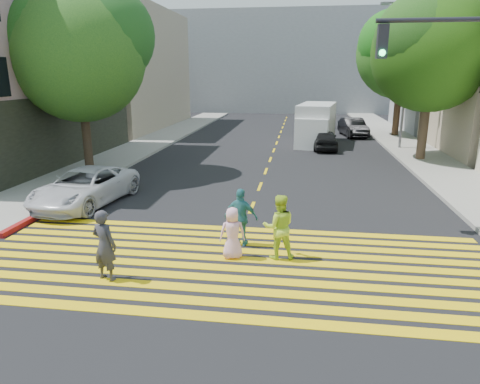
% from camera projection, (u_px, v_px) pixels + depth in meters
% --- Properties ---
extents(ground, '(120.00, 120.00, 0.00)m').
position_uv_depth(ground, '(221.00, 288.00, 9.56)').
color(ground, black).
extents(sidewalk_left, '(3.00, 40.00, 0.15)m').
position_uv_depth(sidewalk_left, '(163.00, 137.00, 31.69)').
color(sidewalk_left, gray).
rests_on(sidewalk_left, ground).
extents(sidewalk_right, '(3.00, 60.00, 0.15)m').
position_uv_depth(sidewalk_right, '(430.00, 163.00, 22.69)').
color(sidewalk_right, gray).
rests_on(sidewalk_right, ground).
extents(curb_red, '(0.20, 8.00, 0.16)m').
position_uv_depth(curb_red, '(71.00, 198.00, 16.20)').
color(curb_red, maroon).
rests_on(curb_red, ground).
extents(crosswalk, '(13.40, 5.30, 0.01)m').
position_uv_depth(crosswalk, '(230.00, 263.00, 10.77)').
color(crosswalk, yellow).
rests_on(crosswalk, ground).
extents(lane_line, '(0.12, 34.40, 0.01)m').
position_uv_depth(lane_line, '(278.00, 140.00, 31.03)').
color(lane_line, yellow).
rests_on(lane_line, ground).
extents(building_left_tan, '(12.00, 16.00, 10.00)m').
position_uv_depth(building_left_tan, '(98.00, 69.00, 37.12)').
color(building_left_tan, tan).
rests_on(building_left_tan, ground).
extents(building_right_grey, '(10.00, 10.00, 10.00)m').
position_uv_depth(building_right_grey, '(469.00, 69.00, 34.81)').
color(building_right_grey, gray).
rests_on(building_right_grey, ground).
extents(backdrop_block, '(30.00, 8.00, 12.00)m').
position_uv_depth(backdrop_block, '(290.00, 63.00, 53.76)').
color(backdrop_block, gray).
rests_on(backdrop_block, ground).
extents(tree_left, '(7.38, 7.22, 8.49)m').
position_uv_depth(tree_left, '(80.00, 48.00, 19.01)').
color(tree_left, black).
rests_on(tree_left, ground).
extents(tree_right_near, '(8.10, 8.10, 8.95)m').
position_uv_depth(tree_right_near, '(434.00, 45.00, 21.88)').
color(tree_right_near, '#463225').
rests_on(tree_right_near, ground).
extents(tree_right_far, '(8.63, 8.63, 9.53)m').
position_uv_depth(tree_right_far, '(404.00, 48.00, 30.85)').
color(tree_right_far, '#302112').
rests_on(tree_right_far, ground).
extents(pedestrian_man, '(0.70, 0.56, 1.69)m').
position_uv_depth(pedestrian_man, '(105.00, 245.00, 9.73)').
color(pedestrian_man, '#37363D').
rests_on(pedestrian_man, ground).
extents(pedestrian_woman, '(0.93, 0.79, 1.70)m').
position_uv_depth(pedestrian_woman, '(279.00, 227.00, 10.89)').
color(pedestrian_woman, '#BDE333').
rests_on(pedestrian_woman, ground).
extents(pedestrian_child, '(0.75, 0.58, 1.36)m').
position_uv_depth(pedestrian_child, '(232.00, 233.00, 10.93)').
color(pedestrian_child, '#F3B2CF').
rests_on(pedestrian_child, ground).
extents(pedestrian_extra, '(1.01, 0.56, 1.62)m').
position_uv_depth(pedestrian_extra, '(241.00, 217.00, 11.73)').
color(pedestrian_extra, teal).
rests_on(pedestrian_extra, ground).
extents(white_sedan, '(2.74, 4.94, 1.31)m').
position_uv_depth(white_sedan, '(85.00, 187.00, 15.52)').
color(white_sedan, silver).
rests_on(white_sedan, ground).
extents(dark_car_near, '(1.57, 3.70, 1.25)m').
position_uv_depth(dark_car_near, '(325.00, 140.00, 26.89)').
color(dark_car_near, black).
rests_on(dark_car_near, ground).
extents(silver_car, '(2.16, 4.65, 1.32)m').
position_uv_depth(silver_car, '(320.00, 119.00, 39.15)').
color(silver_car, '#949AB0').
rests_on(silver_car, ground).
extents(dark_car_parked, '(2.07, 4.35, 1.38)m').
position_uv_depth(dark_car_parked, '(353.00, 127.00, 32.57)').
color(dark_car_parked, black).
rests_on(dark_car_parked, ground).
extents(white_van, '(2.91, 5.94, 2.69)m').
position_uv_depth(white_van, '(316.00, 125.00, 28.79)').
color(white_van, silver).
rests_on(white_van, ground).
extents(street_lamp, '(1.99, 0.45, 8.79)m').
position_uv_depth(street_lamp, '(404.00, 67.00, 25.62)').
color(street_lamp, slate).
rests_on(street_lamp, ground).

